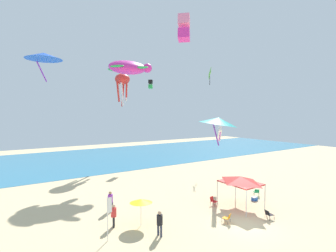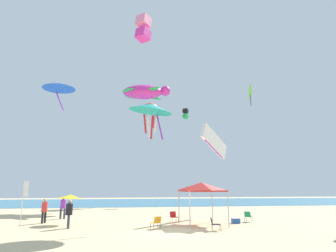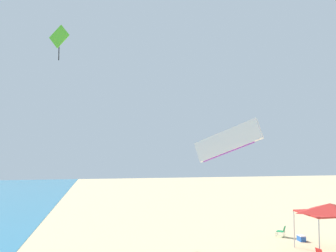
{
  "view_description": "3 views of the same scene",
  "coord_description": "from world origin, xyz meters",
  "px_view_note": "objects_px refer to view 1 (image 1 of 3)",
  "views": [
    {
      "loc": [
        -15.72,
        -12.69,
        9.01
      ],
      "look_at": [
        0.59,
        12.91,
        7.64
      ],
      "focal_mm": 25.27,
      "sensor_mm": 36.0,
      "label": 1
    },
    {
      "loc": [
        -3.4,
        -19.41,
        2.74
      ],
      "look_at": [
        0.59,
        7.18,
        8.3
      ],
      "focal_mm": 31.56,
      "sensor_mm": 36.0,
      "label": 2
    },
    {
      "loc": [
        -18.76,
        17.05,
        6.65
      ],
      "look_at": [
        0.59,
        13.64,
        7.85
      ],
      "focal_mm": 38.38,
      "sensor_mm": 36.0,
      "label": 3
    }
  ],
  "objects_px": {
    "cooler_box": "(254,199)",
    "person_far_stroller": "(160,221)",
    "kite_delta_teal": "(218,121)",
    "kite_diamond_lime": "(210,74)",
    "folding_chair_near_cooler": "(257,192)",
    "folding_chair_left_of_tent": "(213,200)",
    "banner_flag": "(108,214)",
    "folding_chair_facing_ocean": "(269,214)",
    "folding_chair_right_of_tent": "(227,217)",
    "kite_box_pink": "(184,28)",
    "kite_parafoil_white": "(220,131)",
    "person_watching_sky": "(110,200)",
    "person_beachcomber": "(114,214)",
    "kite_turtle_magenta": "(128,68)",
    "kite_delta_blue": "(44,56)",
    "beach_umbrella": "(141,201)",
    "kite_box_black": "(151,84)",
    "kite_octopus_red": "(122,81)",
    "canopy_tent": "(241,180)"
  },
  "relations": [
    {
      "from": "banner_flag",
      "to": "kite_delta_blue",
      "type": "xyz_separation_m",
      "value": [
        -2.28,
        18.22,
        14.69
      ]
    },
    {
      "from": "folding_chair_right_of_tent",
      "to": "kite_box_pink",
      "type": "relative_size",
      "value": 0.33
    },
    {
      "from": "canopy_tent",
      "to": "folding_chair_right_of_tent",
      "type": "distance_m",
      "value": 4.58
    },
    {
      "from": "cooler_box",
      "to": "kite_octopus_red",
      "type": "distance_m",
      "value": 30.31
    },
    {
      "from": "beach_umbrella",
      "to": "folding_chair_facing_ocean",
      "type": "relative_size",
      "value": 2.75
    },
    {
      "from": "banner_flag",
      "to": "kite_diamond_lime",
      "type": "height_order",
      "value": "kite_diamond_lime"
    },
    {
      "from": "person_far_stroller",
      "to": "kite_delta_teal",
      "type": "bearing_deg",
      "value": 75.76
    },
    {
      "from": "banner_flag",
      "to": "folding_chair_facing_ocean",
      "type": "bearing_deg",
      "value": -17.38
    },
    {
      "from": "person_beachcomber",
      "to": "kite_diamond_lime",
      "type": "height_order",
      "value": "kite_diamond_lime"
    },
    {
      "from": "kite_diamond_lime",
      "to": "kite_box_pink",
      "type": "xyz_separation_m",
      "value": [
        -17.38,
        -15.29,
        0.54
      ]
    },
    {
      "from": "kite_parafoil_white",
      "to": "kite_box_pink",
      "type": "height_order",
      "value": "kite_box_pink"
    },
    {
      "from": "banner_flag",
      "to": "kite_box_black",
      "type": "bearing_deg",
      "value": 56.14
    },
    {
      "from": "kite_parafoil_white",
      "to": "folding_chair_facing_ocean",
      "type": "bearing_deg",
      "value": -155.99
    },
    {
      "from": "kite_diamond_lime",
      "to": "person_watching_sky",
      "type": "bearing_deg",
      "value": -17.32
    },
    {
      "from": "folding_chair_near_cooler",
      "to": "kite_delta_blue",
      "type": "xyz_separation_m",
      "value": [
        -19.28,
        17.89,
        16.16
      ]
    },
    {
      "from": "person_far_stroller",
      "to": "kite_box_black",
      "type": "xyz_separation_m",
      "value": [
        14.03,
        27.43,
        14.18
      ]
    },
    {
      "from": "folding_chair_facing_ocean",
      "to": "kite_box_black",
      "type": "xyz_separation_m",
      "value": [
        4.62,
        30.05,
        14.82
      ]
    },
    {
      "from": "person_beachcomber",
      "to": "kite_parafoil_white",
      "type": "bearing_deg",
      "value": -55.3
    },
    {
      "from": "folding_chair_near_cooler",
      "to": "kite_delta_teal",
      "type": "distance_m",
      "value": 11.61
    },
    {
      "from": "kite_turtle_magenta",
      "to": "kite_parafoil_white",
      "type": "height_order",
      "value": "kite_turtle_magenta"
    },
    {
      "from": "person_watching_sky",
      "to": "kite_octopus_red",
      "type": "height_order",
      "value": "kite_octopus_red"
    },
    {
      "from": "kite_parafoil_white",
      "to": "kite_delta_teal",
      "type": "height_order",
      "value": "kite_delta_teal"
    },
    {
      "from": "cooler_box",
      "to": "kite_diamond_lime",
      "type": "height_order",
      "value": "kite_diamond_lime"
    },
    {
      "from": "kite_turtle_magenta",
      "to": "person_beachcomber",
      "type": "bearing_deg",
      "value": -107.32
    },
    {
      "from": "kite_delta_blue",
      "to": "beach_umbrella",
      "type": "bearing_deg",
      "value": 9.93
    },
    {
      "from": "kite_diamond_lime",
      "to": "folding_chair_facing_ocean",
      "type": "bearing_deg",
      "value": 13.82
    },
    {
      "from": "cooler_box",
      "to": "person_watching_sky",
      "type": "height_order",
      "value": "person_watching_sky"
    },
    {
      "from": "folding_chair_right_of_tent",
      "to": "kite_box_black",
      "type": "distance_m",
      "value": 33.27
    },
    {
      "from": "kite_box_black",
      "to": "kite_delta_teal",
      "type": "height_order",
      "value": "kite_box_black"
    },
    {
      "from": "cooler_box",
      "to": "person_far_stroller",
      "type": "height_order",
      "value": "person_far_stroller"
    },
    {
      "from": "kite_box_black",
      "to": "kite_diamond_lime",
      "type": "distance_m",
      "value": 11.89
    },
    {
      "from": "kite_octopus_red",
      "to": "kite_parafoil_white",
      "type": "xyz_separation_m",
      "value": [
        4.63,
        -20.46,
        -8.31
      ]
    },
    {
      "from": "folding_chair_right_of_tent",
      "to": "kite_delta_teal",
      "type": "distance_m",
      "value": 8.11
    },
    {
      "from": "kite_diamond_lime",
      "to": "kite_box_black",
      "type": "bearing_deg",
      "value": -89.87
    },
    {
      "from": "person_far_stroller",
      "to": "kite_box_black",
      "type": "relative_size",
      "value": 1.07
    },
    {
      "from": "kite_octopus_red",
      "to": "kite_diamond_lime",
      "type": "xyz_separation_m",
      "value": [
        14.64,
        -7.63,
        1.52
      ]
    },
    {
      "from": "person_far_stroller",
      "to": "kite_delta_blue",
      "type": "relative_size",
      "value": 0.38
    },
    {
      "from": "person_far_stroller",
      "to": "person_watching_sky",
      "type": "height_order",
      "value": "person_watching_sky"
    },
    {
      "from": "kite_parafoil_white",
      "to": "person_far_stroller",
      "type": "bearing_deg",
      "value": 159.57
    },
    {
      "from": "banner_flag",
      "to": "person_far_stroller",
      "type": "bearing_deg",
      "value": -22.08
    },
    {
      "from": "kite_parafoil_white",
      "to": "kite_octopus_red",
      "type": "bearing_deg",
      "value": 55.27
    },
    {
      "from": "canopy_tent",
      "to": "person_watching_sky",
      "type": "bearing_deg",
      "value": 152.01
    },
    {
      "from": "person_far_stroller",
      "to": "kite_parafoil_white",
      "type": "distance_m",
      "value": 15.16
    },
    {
      "from": "cooler_box",
      "to": "kite_turtle_magenta",
      "type": "relative_size",
      "value": 0.08
    },
    {
      "from": "kite_delta_teal",
      "to": "kite_diamond_lime",
      "type": "bearing_deg",
      "value": 173.77
    },
    {
      "from": "folding_chair_left_of_tent",
      "to": "person_beachcomber",
      "type": "xyz_separation_m",
      "value": [
        -10.02,
        0.88,
        0.61
      ]
    },
    {
      "from": "person_beachcomber",
      "to": "kite_box_pink",
      "type": "distance_m",
      "value": 18.0
    },
    {
      "from": "kite_delta_teal",
      "to": "cooler_box",
      "type": "bearing_deg",
      "value": 136.05
    },
    {
      "from": "cooler_box",
      "to": "kite_delta_teal",
      "type": "height_order",
      "value": "kite_delta_teal"
    },
    {
      "from": "folding_chair_left_of_tent",
      "to": "banner_flag",
      "type": "height_order",
      "value": "banner_flag"
    }
  ]
}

